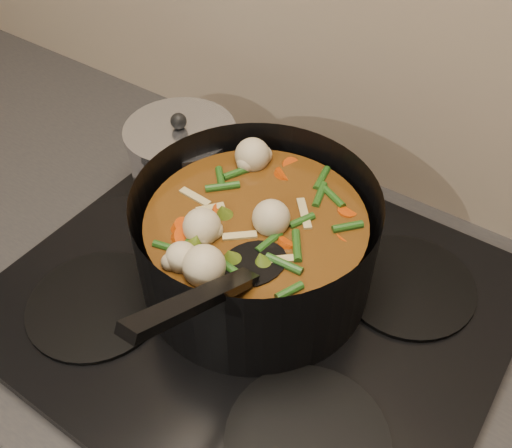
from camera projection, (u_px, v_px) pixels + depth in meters
The scene contains 3 objects.
stovetop at pixel (254, 300), 0.76m from camera, with size 0.62×0.54×0.03m.
stockpot at pixel (256, 244), 0.72m from camera, with size 0.35×0.43×0.22m.
saucepan at pixel (183, 158), 0.87m from camera, with size 0.17×0.17×0.14m.
Camera 1 is at (0.27, 1.55, 1.53)m, focal length 40.00 mm.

